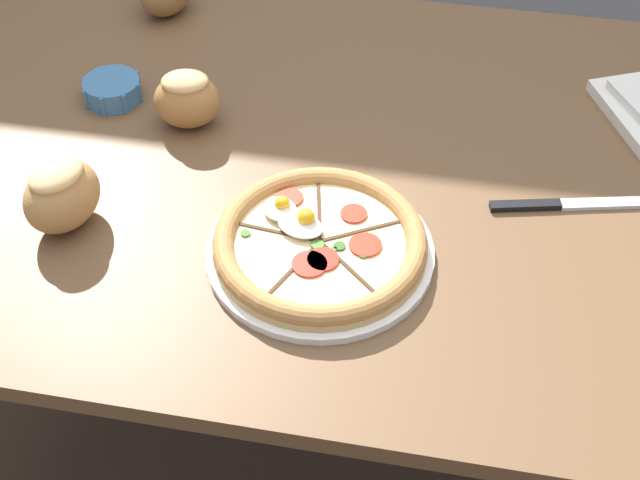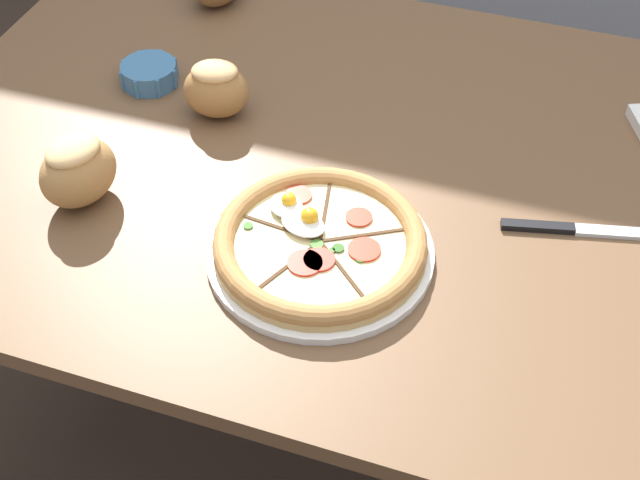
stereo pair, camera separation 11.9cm
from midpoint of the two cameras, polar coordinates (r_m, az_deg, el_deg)
ground_plane at (r=1.94m, az=5.52°, el=-13.14°), size 12.00×12.00×0.00m
dining_table at (r=1.41m, az=7.43°, el=1.48°), size 1.55×0.97×0.77m
pizza at (r=1.20m, az=2.82°, el=-0.44°), size 0.31×0.31×0.05m
ramekin_bowl at (r=1.52m, az=-8.66°, el=10.41°), size 0.10×0.10×0.04m
bread_piece_mid at (r=1.29m, az=-12.73°, el=4.29°), size 0.13×0.14×0.11m
bread_piece_far at (r=1.42m, az=-4.26°, el=9.56°), size 0.12×0.10×0.09m
knife_main at (r=1.31m, az=19.20°, el=0.47°), size 0.24×0.07×0.01m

